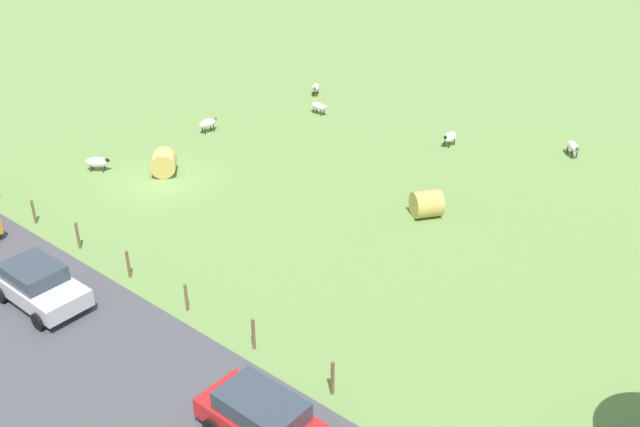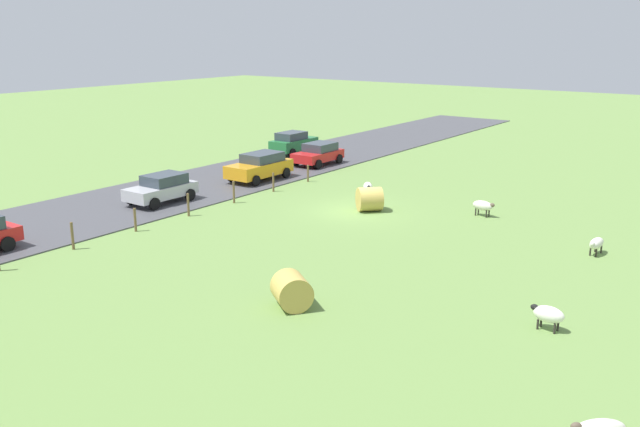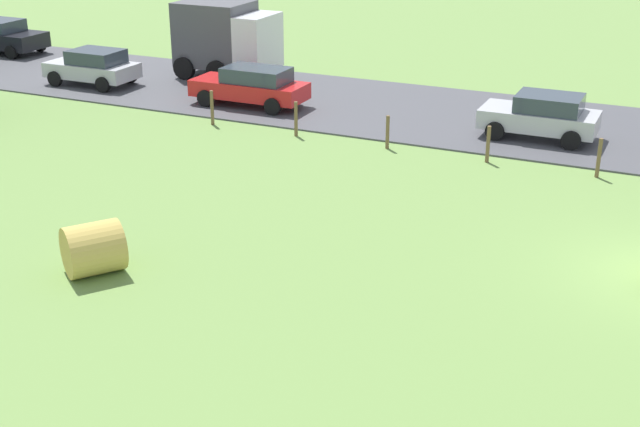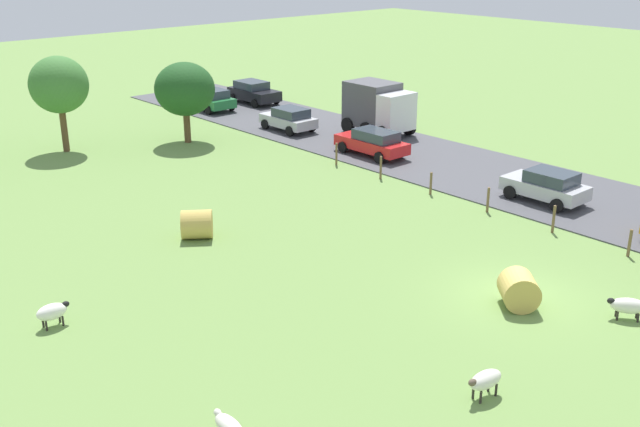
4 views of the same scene
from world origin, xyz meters
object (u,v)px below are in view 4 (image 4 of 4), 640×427
sheep_0 (52,312)px  car_5 (547,185)px  car_4 (373,142)px  car_6 (289,119)px  sheep_5 (229,427)px  truck_0 (378,107)px  tree_2 (59,85)px  hay_bale_1 (197,224)px  car_2 (210,99)px  hay_bale_0 (519,290)px  sheep_2 (485,380)px  car_8 (254,92)px  tree_1 (185,89)px  sheep_4 (628,306)px

sheep_0 → car_5: size_ratio=0.28×
car_4 → car_6: size_ratio=1.17×
car_5 → car_4: bearing=92.0°
car_6 → sheep_5: bearing=-132.3°
truck_0 → car_6: 5.75m
tree_2 → sheep_5: bearing=-106.7°
hay_bale_1 → car_5: size_ratio=0.32×
tree_2 → car_5: tree_2 is taller
car_2 → hay_bale_0: bearing=-106.2°
car_4 → sheep_0: bearing=-162.0°
sheep_2 → sheep_5: (-6.27, 2.99, -0.06)m
hay_bale_1 → car_6: car_6 is taller
truck_0 → car_2: truck_0 is taller
hay_bale_1 → car_8: size_ratio=0.30×
tree_2 → hay_bale_1: bearing=-95.9°
car_8 → car_6: bearing=-112.6°
hay_bale_0 → car_5: 11.24m
sheep_2 → car_2: size_ratio=0.30×
sheep_5 → tree_2: tree_2 is taller
sheep_2 → tree_1: tree_1 is taller
sheep_5 → tree_2: bearing=73.3°
truck_0 → car_8: size_ratio=1.00×
hay_bale_0 → car_4: size_ratio=0.28×
car_4 → car_6: (0.18, 7.65, -0.01)m
sheep_0 → car_5: bearing=-9.9°
sheep_0 → hay_bale_1: 8.27m
sheep_5 → car_8: size_ratio=0.30×
sheep_2 → sheep_5: size_ratio=0.96×
sheep_4 → truck_0: truck_0 is taller
sheep_2 → tree_2: tree_2 is taller
car_5 → car_6: (-0.22, 18.61, -0.01)m
sheep_5 → car_6: (21.19, 23.32, 0.35)m
sheep_2 → hay_bale_0: bearing=25.4°
sheep_4 → hay_bale_0: 3.45m
sheep_5 → truck_0: size_ratio=0.30×
sheep_5 → tree_1: 29.55m
sheep_4 → tree_1: 28.95m
sheep_0 → car_6: size_ratio=0.29×
sheep_5 → tree_2: size_ratio=0.23×
sheep_4 → tree_2: tree_2 is taller
sheep_0 → tree_2: bearing=64.8°
tree_2 → sheep_2: bearing=-94.1°
car_8 → hay_bale_1: bearing=-132.1°
hay_bale_1 → car_2: 24.45m
car_8 → car_5: bearing=-96.9°
hay_bale_1 → tree_2: bearing=84.1°
car_5 → car_6: bearing=90.7°
sheep_0 → sheep_4: sheep_0 is taller
hay_bale_0 → tree_1: tree_1 is taller
truck_0 → car_8: bearing=90.9°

